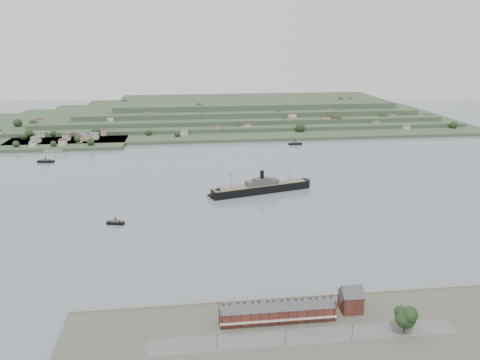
{
  "coord_description": "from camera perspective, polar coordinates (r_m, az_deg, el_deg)",
  "views": [
    {
      "loc": [
        -50.82,
        -357.33,
        131.31
      ],
      "look_at": [
        -3.64,
        30.0,
        11.14
      ],
      "focal_mm": 35.0,
      "sensor_mm": 36.0,
      "label": 1
    }
  ],
  "objects": [
    {
      "name": "ferry_west",
      "position": [
        550.06,
        -22.59,
        2.14
      ],
      "size": [
        18.07,
        7.03,
        6.6
      ],
      "color": "black",
      "rests_on": "ground"
    },
    {
      "name": "tugboat",
      "position": [
        353.66,
        -14.94,
        -5.04
      ],
      "size": [
        13.4,
        6.32,
        5.83
      ],
      "color": "black",
      "rests_on": "ground"
    },
    {
      "name": "far_peninsula",
      "position": [
        763.94,
        -0.95,
        8.12
      ],
      "size": [
        760.0,
        309.0,
        30.0
      ],
      "color": "#31462F",
      "rests_on": "ground"
    },
    {
      "name": "ground",
      "position": [
        384.07,
        1.08,
        -2.88
      ],
      "size": [
        1400.0,
        1400.0,
        0.0
      ],
      "primitive_type": "plane",
      "color": "slate",
      "rests_on": "ground"
    },
    {
      "name": "steamship",
      "position": [
        408.31,
        2.14,
        -1.0
      ],
      "size": [
        97.21,
        35.85,
        23.76
      ],
      "color": "black",
      "rests_on": "ground"
    },
    {
      "name": "terrace_row",
      "position": [
        230.21,
        4.56,
        -15.67
      ],
      "size": [
        55.6,
        9.8,
        11.07
      ],
      "color": "#4B231A",
      "rests_on": "ground"
    },
    {
      "name": "near_shore",
      "position": [
        220.58,
        8.24,
        -19.29
      ],
      "size": [
        220.0,
        80.0,
        2.6
      ],
      "color": "#4C5142",
      "rests_on": "ground"
    },
    {
      "name": "gabled_building",
      "position": [
        242.22,
        13.37,
        -13.95
      ],
      "size": [
        10.4,
        10.18,
        14.09
      ],
      "color": "#4B231A",
      "rests_on": "ground"
    },
    {
      "name": "fig_tree",
      "position": [
        232.39,
        19.64,
        -15.49
      ],
      "size": [
        11.63,
        10.08,
        12.98
      ],
      "color": "#3E2E1C",
      "rests_on": "ground"
    },
    {
      "name": "ferry_east",
      "position": [
        596.99,
        6.75,
        4.44
      ],
      "size": [
        17.27,
        5.54,
        6.4
      ],
      "color": "black",
      "rests_on": "ground"
    }
  ]
}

